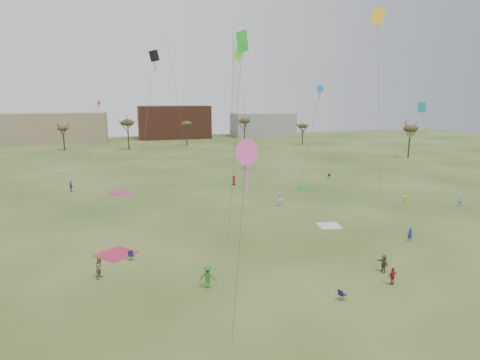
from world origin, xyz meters
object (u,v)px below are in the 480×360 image
object	(u,v)px
flyer_near_center	(208,277)
camp_chair_right	(329,177)
spectator_fore_a	(393,276)
radio_tower	(234,87)
camp_chair_left	(132,257)
camp_chair_center	(342,297)
flyer_near_right	(410,234)

from	to	relation	value
flyer_near_center	camp_chair_right	bearing A→B (deg)	-106.85
flyer_near_center	camp_chair_right	xyz separation A→B (m)	(30.73, 36.72, -0.68)
flyer_near_center	spectator_fore_a	xyz separation A→B (m)	(14.57, -3.67, -0.20)
flyer_near_center	spectator_fore_a	size ratio (longest dim) A/B	1.27
radio_tower	camp_chair_right	bearing A→B (deg)	-93.89
flyer_near_center	camp_chair_left	xyz separation A→B (m)	(-5.80, 7.37, -0.68)
camp_chair_right	radio_tower	distance (m)	93.11
camp_chair_center	radio_tower	distance (m)	136.59
camp_chair_center	radio_tower	size ratio (longest dim) A/B	0.02
flyer_near_right	camp_chair_center	bearing A→B (deg)	-88.30
camp_chair_right	radio_tower	xyz separation A→B (m)	(6.18, 90.96, 18.95)
flyer_near_center	radio_tower	bearing A→B (deg)	-83.05
spectator_fore_a	camp_chair_center	size ratio (longest dim) A/B	1.69
spectator_fore_a	camp_chair_center	distance (m)	5.35
camp_chair_left	radio_tower	world-z (taller)	radio_tower
camp_chair_center	camp_chair_right	size ratio (longest dim) A/B	1.00
flyer_near_center	flyer_near_right	distance (m)	23.22
camp_chair_left	camp_chair_center	world-z (taller)	same
flyer_near_center	camp_chair_center	world-z (taller)	flyer_near_center
radio_tower	flyer_near_right	bearing A→B (deg)	-96.53
camp_chair_right	flyer_near_center	bearing A→B (deg)	-76.48
flyer_near_right	spectator_fore_a	size ratio (longest dim) A/B	1.01
flyer_near_center	radio_tower	world-z (taller)	radio_tower
camp_chair_center	radio_tower	world-z (taller)	radio_tower
camp_chair_left	camp_chair_center	bearing A→B (deg)	-65.59
camp_chair_left	camp_chair_center	size ratio (longest dim) A/B	1.00
flyer_near_right	camp_chair_right	world-z (taller)	flyer_near_right
camp_chair_left	camp_chair_right	bearing A→B (deg)	11.86
camp_chair_center	camp_chair_left	bearing A→B (deg)	32.93
camp_chair_left	camp_chair_right	distance (m)	46.86
spectator_fore_a	camp_chair_right	xyz separation A→B (m)	(16.16, 40.39, -0.48)
spectator_fore_a	camp_chair_center	world-z (taller)	spectator_fore_a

